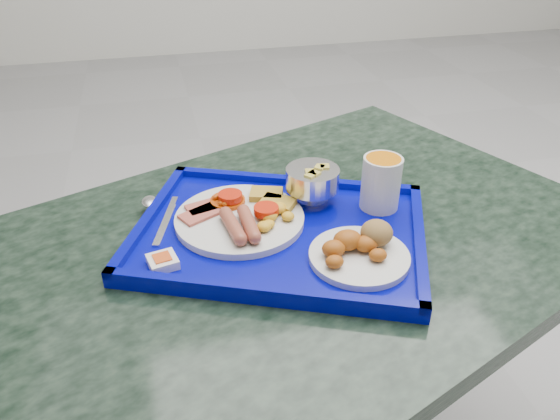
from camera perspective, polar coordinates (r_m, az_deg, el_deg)
name	(u,v)px	position (r m, az deg, el deg)	size (l,w,h in m)	color
floor	(426,266)	(2.07, 14.97, -5.71)	(6.00, 6.00, 0.00)	gray
table	(290,316)	(1.04, 1.01, -11.03)	(1.30, 1.10, 0.69)	slate
tray	(280,233)	(0.93, 0.00, -2.44)	(0.58, 0.51, 0.03)	#03069A
main_plate	(243,216)	(0.94, -3.85, -0.61)	(0.22, 0.22, 0.03)	silver
bread_plate	(360,249)	(0.86, 8.40, -4.02)	(0.16, 0.16, 0.05)	silver
fruit_bowl	(313,180)	(0.99, 3.43, 3.17)	(0.10, 0.10, 0.07)	silver
juice_cup	(381,181)	(0.98, 10.52, 2.97)	(0.07, 0.07, 0.10)	silver
spoon	(154,208)	(1.00, -13.06, 0.25)	(0.07, 0.16, 0.01)	silver
knife	(166,220)	(0.97, -11.83, -1.03)	(0.01, 0.16, 0.00)	silver
jam_packet	(163,262)	(0.86, -12.16, -5.29)	(0.05, 0.05, 0.02)	white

